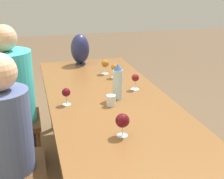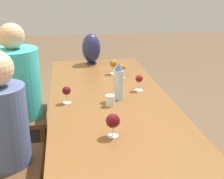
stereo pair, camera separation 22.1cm
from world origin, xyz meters
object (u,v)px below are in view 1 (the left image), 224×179
object	(u,v)px
person_near	(8,141)
wine_glass_0	(105,64)
vase	(80,49)
wine_glass_3	(66,93)
water_tumbler	(111,101)
wine_glass_1	(135,79)
wine_glass_4	(122,121)
chair_far	(2,114)
water_bottle	(118,82)
wine_glass_2	(115,68)
person_far	(12,97)

from	to	relation	value
person_near	wine_glass_0	bearing A→B (deg)	-41.80
vase	wine_glass_3	world-z (taller)	vase
water_tumbler	wine_glass_1	xyz separation A→B (m)	(0.27, -0.27, 0.05)
wine_glass_1	wine_glass_4	size ratio (longest dim) A/B	0.95
water_tumbler	chair_far	size ratio (longest dim) A/B	0.08
wine_glass_0	wine_glass_4	size ratio (longest dim) A/B	0.99
water_bottle	wine_glass_0	distance (m)	0.64
wine_glass_0	wine_glass_3	distance (m)	0.79
wine_glass_2	person_near	world-z (taller)	person_near
wine_glass_4	wine_glass_2	bearing A→B (deg)	-13.38
wine_glass_2	wine_glass_1	bearing A→B (deg)	-167.93
wine_glass_2	chair_far	distance (m)	1.03
wine_glass_0	person_near	world-z (taller)	person_near
person_far	vase	bearing A→B (deg)	-48.29
wine_glass_2	chair_far	bearing A→B (deg)	93.86
wine_glass_1	vase	bearing A→B (deg)	18.63
wine_glass_3	person_far	distance (m)	0.62
wine_glass_1	wine_glass_3	world-z (taller)	wine_glass_1
water_tumbler	person_near	bearing A→B (deg)	104.67
water_bottle	person_far	xyz separation A→B (m)	(0.43, 0.77, -0.20)
wine_glass_0	chair_far	xyz separation A→B (m)	(-0.20, 0.93, -0.30)
person_far	water_bottle	bearing A→B (deg)	-119.11
wine_glass_0	wine_glass_1	distance (m)	0.50
wine_glass_4	wine_glass_1	bearing A→B (deg)	-24.34
wine_glass_1	wine_glass_2	xyz separation A→B (m)	(0.34, 0.07, -0.00)
water_tumbler	wine_glass_1	distance (m)	0.39
chair_far	person_near	distance (m)	0.75
wine_glass_3	person_far	world-z (taller)	person_far
wine_glass_0	person_far	xyz separation A→B (m)	(-0.20, 0.83, -0.17)
wine_glass_1	person_near	bearing A→B (deg)	115.28
wine_glass_1	person_near	world-z (taller)	person_near
person_far	wine_glass_4	bearing A→B (deg)	-147.39
vase	wine_glass_4	xyz separation A→B (m)	(-1.59, 0.03, -0.07)
water_bottle	wine_glass_2	xyz separation A→B (m)	(0.50, -0.12, -0.04)
wine_glass_3	person_far	bearing A→B (deg)	40.84
water_tumbler	wine_glass_3	distance (m)	0.32
wine_glass_0	person_far	distance (m)	0.87
chair_far	wine_glass_4	bearing A→B (deg)	-143.69
water_bottle	person_far	bearing A→B (deg)	60.89
wine_glass_2	wine_glass_3	distance (m)	0.72
wine_glass_4	chair_far	world-z (taller)	chair_far
wine_glass_1	wine_glass_2	world-z (taller)	same
vase	wine_glass_4	bearing A→B (deg)	178.85
water_bottle	wine_glass_3	bearing A→B (deg)	93.32
wine_glass_3	person_near	size ratio (longest dim) A/B	0.10
person_near	vase	bearing A→B (deg)	-26.83
wine_glass_0	wine_glass_3	xyz separation A→B (m)	(-0.66, 0.44, -0.01)
wine_glass_1	wine_glass_3	distance (m)	0.60
water_bottle	wine_glass_1	bearing A→B (deg)	-50.92
wine_glass_4	wine_glass_3	bearing A→B (deg)	24.37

